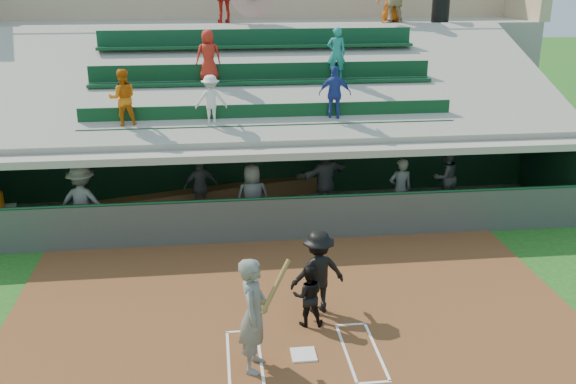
{
  "coord_description": "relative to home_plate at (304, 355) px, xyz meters",
  "views": [
    {
      "loc": [
        -1.39,
        -9.46,
        6.39
      ],
      "look_at": [
        0.14,
        3.5,
        1.8
      ],
      "focal_mm": 40.0,
      "sensor_mm": 36.0,
      "label": 1
    }
  ],
  "objects": [
    {
      "name": "ground",
      "position": [
        0.0,
        0.0,
        -0.04
      ],
      "size": [
        100.0,
        100.0,
        0.0
      ],
      "primitive_type": "plane",
      "color": "#1E5518",
      "rests_on": "ground"
    },
    {
      "name": "dirt_slab",
      "position": [
        0.0,
        0.5,
        -0.03
      ],
      "size": [
        11.0,
        9.0,
        0.02
      ],
      "primitive_type": "cube",
      "color": "brown",
      "rests_on": "ground"
    },
    {
      "name": "home_plate",
      "position": [
        0.0,
        0.0,
        0.0
      ],
      "size": [
        0.43,
        0.43,
        0.03
      ],
      "primitive_type": "cube",
      "color": "white",
      "rests_on": "dirt_slab"
    },
    {
      "name": "batters_box_chalk",
      "position": [
        0.0,
        0.0,
        -0.01
      ],
      "size": [
        2.65,
        1.85,
        0.01
      ],
      "color": "white",
      "rests_on": "dirt_slab"
    },
    {
      "name": "dugout_floor",
      "position": [
        0.0,
        6.75,
        -0.02
      ],
      "size": [
        16.0,
        3.5,
        0.04
      ],
      "primitive_type": "cube",
      "color": "gray",
      "rests_on": "ground"
    },
    {
      "name": "concourse_slab",
      "position": [
        0.0,
        13.5,
        2.26
      ],
      "size": [
        20.0,
        3.0,
        4.6
      ],
      "primitive_type": "cube",
      "color": "gray",
      "rests_on": "ground"
    },
    {
      "name": "grandstand",
      "position": [
        -0.01,
        10.51,
        2.23
      ],
      "size": [
        20.4,
        10.4,
        7.8
      ],
      "color": "#484D48",
      "rests_on": "ground"
    },
    {
      "name": "batter_at_plate",
      "position": [
        -0.86,
        -0.25,
        0.99
      ],
      "size": [
        0.95,
        0.83,
        2.0
      ],
      "color": "#5D605A",
      "rests_on": "dirt_slab"
    },
    {
      "name": "catcher",
      "position": [
        0.22,
        1.02,
        0.59
      ],
      "size": [
        0.61,
        0.49,
        1.2
      ],
      "primitive_type": "imported",
      "rotation": [
        0.0,
        0.0,
        3.08
      ],
      "color": "black",
      "rests_on": "dirt_slab"
    },
    {
      "name": "home_umpire",
      "position": [
        0.49,
        1.5,
        0.82
      ],
      "size": [
        1.18,
        0.83,
        1.67
      ],
      "primitive_type": "imported",
      "rotation": [
        0.0,
        0.0,
        3.34
      ],
      "color": "black",
      "rests_on": "dirt_slab"
    },
    {
      "name": "dugout_bench",
      "position": [
        -0.29,
        8.03,
        0.24
      ],
      "size": [
        15.39,
        4.87,
        0.48
      ],
      "primitive_type": "cube",
      "rotation": [
        0.0,
        0.0,
        0.28
      ],
      "color": "olive",
      "rests_on": "dugout_floor"
    },
    {
      "name": "white_table",
      "position": [
        -6.8,
        6.17,
        0.35
      ],
      "size": [
        0.87,
        0.72,
        0.69
      ],
      "primitive_type": "cube",
      "rotation": [
        0.0,
        0.0,
        0.17
      ],
      "color": "silver",
      "rests_on": "dugout_floor"
    },
    {
      "name": "dugout_player_a",
      "position": [
        -4.63,
        5.64,
        0.95
      ],
      "size": [
        1.35,
        0.95,
        1.9
      ],
      "primitive_type": "imported",
      "rotation": [
        0.0,
        0.0,
        2.93
      ],
      "color": "#5F625D",
      "rests_on": "dugout_floor"
    },
    {
      "name": "dugout_player_b",
      "position": [
        -1.81,
        6.97,
        0.79
      ],
      "size": [
        0.99,
        0.6,
        1.58
      ],
      "primitive_type": "imported",
      "rotation": [
        0.0,
        0.0,
        3.39
      ],
      "color": "#555853",
      "rests_on": "dugout_floor"
    },
    {
      "name": "dugout_player_c",
      "position": [
        -0.5,
        5.68,
        0.87
      ],
      "size": [
        0.89,
        0.62,
        1.73
      ],
      "primitive_type": "imported",
      "rotation": [
        0.0,
        0.0,
        3.22
      ],
      "color": "#51544F",
      "rests_on": "dugout_floor"
    },
    {
      "name": "dugout_player_d",
      "position": [
        1.58,
        7.03,
        0.95
      ],
      "size": [
        1.79,
        1.36,
        1.89
      ],
      "primitive_type": "imported",
      "rotation": [
        0.0,
        0.0,
        3.67
      ],
      "color": "#5F615B",
      "rests_on": "dugout_floor"
    },
    {
      "name": "dugout_player_e",
      "position": [
        3.38,
        5.91,
        0.85
      ],
      "size": [
        0.65,
        0.45,
        1.7
      ],
      "primitive_type": "imported",
      "rotation": [
        0.0,
        0.0,
        3.22
      ],
      "color": "#5A5C57",
      "rests_on": "dugout_floor"
    },
    {
      "name": "dugout_player_f",
      "position": [
        4.95,
        6.87,
        0.83
      ],
      "size": [
        0.96,
        0.85,
        1.65
      ],
      "primitive_type": "imported",
      "rotation": [
        0.0,
        0.0,
        3.46
      ],
      "color": "#50534E",
      "rests_on": "dugout_floor"
    },
    {
      "name": "trash_bin",
      "position": [
        6.38,
        12.3,
        5.01
      ],
      "size": [
        0.59,
        0.59,
        0.88
      ],
      "primitive_type": "cylinder",
      "color": "black",
      "rests_on": "concourse_slab"
    }
  ]
}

